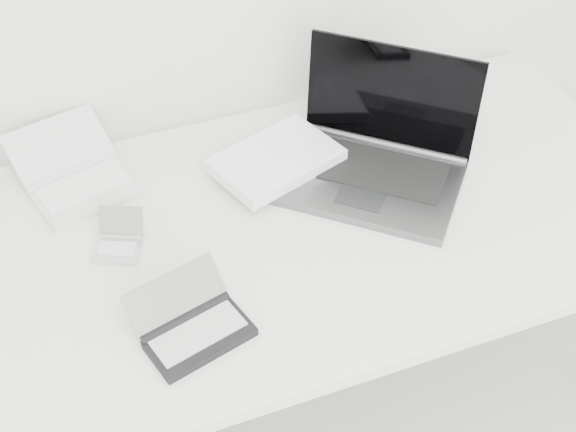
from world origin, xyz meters
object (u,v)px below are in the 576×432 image
object	(u,v)px
desk	(294,237)
laptop_large	(346,158)
netbook_open_white	(79,178)
palmtop_charcoal	(193,327)

from	to	relation	value
desk	laptop_large	size ratio (longest dim) A/B	2.76
desk	netbook_open_white	xyz separation A→B (m)	(-0.40, 0.28, 0.07)
netbook_open_white	desk	bearing A→B (deg)	-49.57
netbook_open_white	laptop_large	bearing A→B (deg)	-31.72
laptop_large	desk	bearing A→B (deg)	-105.41
desk	laptop_large	distance (m)	0.21
desk	palmtop_charcoal	xyz separation A→B (m)	(-0.28, -0.21, 0.07)
desk	netbook_open_white	size ratio (longest dim) A/B	5.10
netbook_open_white	palmtop_charcoal	xyz separation A→B (m)	(0.12, -0.49, -0.00)
laptop_large	palmtop_charcoal	bearing A→B (deg)	-102.92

